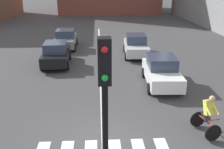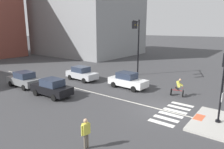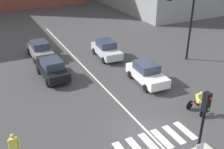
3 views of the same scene
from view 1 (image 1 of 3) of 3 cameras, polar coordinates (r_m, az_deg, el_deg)
ground_plane at (r=9.89m, az=-2.04°, el=-14.47°), size 300.00×300.00×0.00m
signal_pole at (r=5.12m, az=-1.50°, el=-12.00°), size 0.44×0.38×4.51m
lane_centre_line at (r=19.01m, az=-2.61°, el=2.74°), size 0.14×28.00×0.01m
car_grey_westbound_distant at (r=23.28m, az=-10.10°, el=7.68°), size 1.88×4.12×1.64m
car_black_westbound_far at (r=18.58m, az=-12.13°, el=4.50°), size 1.98×4.17×1.64m
car_white_eastbound_mid at (r=14.85m, az=10.77°, el=0.74°), size 2.00×4.18×1.64m
car_silver_eastbound_far at (r=20.62m, az=5.26°, el=6.36°), size 2.01×4.19×1.64m
cyclist at (r=10.49m, az=20.21°, el=-8.12°), size 0.85×1.19×1.68m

